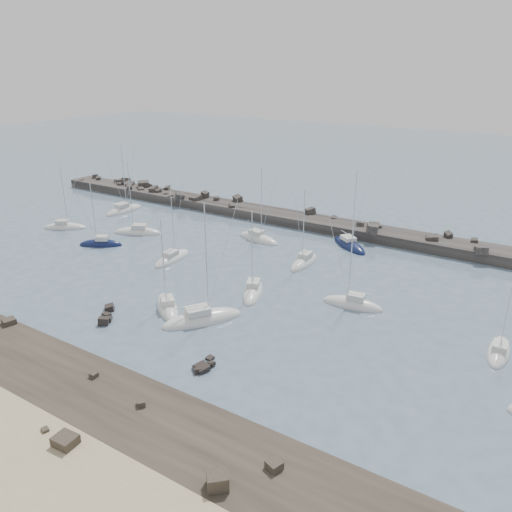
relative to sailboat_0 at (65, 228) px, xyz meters
The scene contains 18 objects.
ground 39.87m from the sailboat_0, 17.15° to the right, with size 400.00×400.00×0.00m, color slate.
rock_shelf 50.82m from the sailboat_0, 41.65° to the right, with size 140.00×12.07×1.98m.
rock_cluster_near 40.40m from the sailboat_0, 31.25° to the right, with size 3.97×4.79×1.47m.
rock_cluster_far 56.54m from the sailboat_0, 24.31° to the right, with size 2.03×3.76×1.22m.
breakwater 39.96m from the sailboat_0, 41.08° to the left, with size 115.00×7.58×4.94m.
sailboat_0 is the anchor object (origin of this frame).
sailboat_1 14.43m from the sailboat_0, 85.78° to the left, with size 3.45×9.67×15.10m.
sailboat_2 13.62m from the sailboat_0, 12.56° to the right, with size 7.60×5.86×12.13m.
sailboat_3 28.34m from the sailboat_0, ahead, with size 3.27×8.66×13.41m.
sailboat_4 37.82m from the sailboat_0, 22.01° to the left, with size 9.36×4.46×14.26m.
sailboat_5 41.88m from the sailboat_0, 20.76° to the right, with size 7.83×7.12×12.99m.
sailboat_6 47.97m from the sailboat_0, 10.14° to the left, with size 2.78×8.27×13.14m.
sailboat_7 47.51m from the sailboat_0, 18.52° to the right, with size 8.41×10.32×16.27m.
sailboat_8 53.99m from the sailboat_0, 21.34° to the left, with size 9.15×7.94×14.68m.
sailboat_9 59.35m from the sailboat_0, ahead, with size 8.30×3.43×13.01m.
sailboat_10 77.41m from the sailboat_0, ahead, with size 2.49×7.39×11.62m.
sailboat_13 46.43m from the sailboat_0, ahead, with size 5.71×8.54×13.16m.
sailboat_14 15.01m from the sailboat_0, 20.39° to the left, with size 9.42×6.57×14.46m.
Camera 1 is at (41.68, -46.09, 30.08)m, focal length 35.00 mm.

